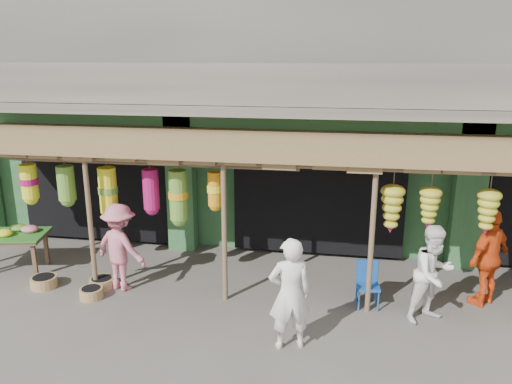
% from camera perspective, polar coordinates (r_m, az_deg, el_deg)
% --- Properties ---
extents(ground, '(80.00, 80.00, 0.00)m').
position_cam_1_polar(ground, '(9.19, 6.14, -12.21)').
color(ground, '#514C47').
rests_on(ground, ground).
extents(building, '(16.40, 6.80, 7.00)m').
position_cam_1_polar(building, '(13.04, 8.05, 11.41)').
color(building, gray).
rests_on(building, ground).
extents(awning, '(14.00, 2.70, 2.79)m').
position_cam_1_polar(awning, '(9.11, 6.00, 4.73)').
color(awning, brown).
rests_on(awning, ground).
extents(flower_table, '(1.67, 1.19, 0.91)m').
position_cam_1_polar(flower_table, '(11.23, -26.48, -4.50)').
color(flower_table, brown).
rests_on(flower_table, ground).
extents(blue_chair, '(0.42, 0.42, 0.81)m').
position_cam_1_polar(blue_chair, '(9.03, 12.63, -9.88)').
color(blue_chair, '#174898').
rests_on(blue_chair, ground).
extents(basket_left, '(0.58, 0.58, 0.20)m').
position_cam_1_polar(basket_left, '(10.39, -23.07, -9.43)').
color(basket_left, '#977145').
rests_on(basket_left, ground).
extents(basket_mid, '(0.54, 0.54, 0.18)m').
position_cam_1_polar(basket_mid, '(10.02, -17.21, -9.87)').
color(basket_mid, olive).
rests_on(basket_mid, ground).
extents(basket_right, '(0.46, 0.46, 0.19)m').
position_cam_1_polar(basket_right, '(9.66, -18.30, -10.91)').
color(basket_right, olive).
rests_on(basket_right, ground).
extents(person_front, '(0.73, 0.59, 1.74)m').
position_cam_1_polar(person_front, '(7.47, 3.87, -11.55)').
color(person_front, white).
rests_on(person_front, ground).
extents(person_right, '(1.01, 0.97, 1.65)m').
position_cam_1_polar(person_right, '(8.67, 19.61, -8.81)').
color(person_right, white).
rests_on(person_right, ground).
extents(person_vendor, '(1.04, 1.03, 1.76)m').
position_cam_1_polar(person_vendor, '(9.56, 25.06, -6.75)').
color(person_vendor, '#E74B15').
rests_on(person_vendor, ground).
extents(person_shopper, '(1.21, 0.93, 1.65)m').
position_cam_1_polar(person_shopper, '(9.58, -15.26, -6.10)').
color(person_shopper, '#CE6D81').
rests_on(person_shopper, ground).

